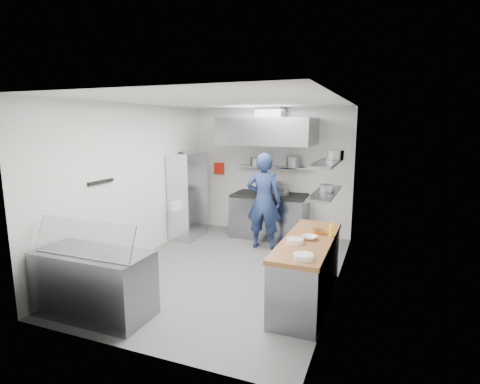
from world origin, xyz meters
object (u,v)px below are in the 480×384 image
at_px(gas_range, 269,217).
at_px(wire_rack, 188,196).
at_px(display_case, 94,283).
at_px(chef, 264,201).

distance_m(gas_range, wire_rack, 1.82).
height_order(gas_range, display_case, gas_range).
height_order(gas_range, wire_rack, wire_rack).
xyz_separation_m(gas_range, wire_rack, (-1.63, -0.67, 0.48)).
bearing_deg(display_case, gas_range, 74.99).
distance_m(wire_rack, display_case, 3.51).
xyz_separation_m(chef, display_case, (-1.21, -3.35, -0.53)).
bearing_deg(chef, wire_rack, -8.43).
distance_m(gas_range, display_case, 4.24).
bearing_deg(wire_rack, chef, -2.73).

